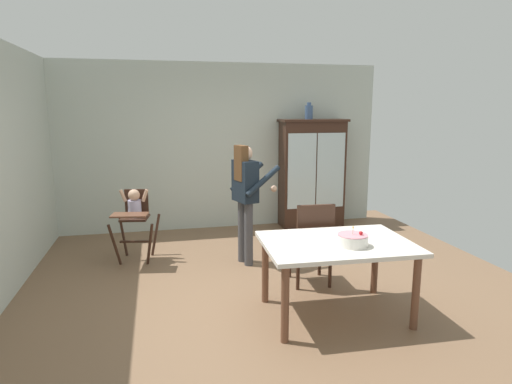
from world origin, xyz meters
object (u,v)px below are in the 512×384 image
Objects in this scene: china_cabinet at (312,173)px; ceramic_vase at (309,112)px; adult_person at (246,190)px; high_chair_with_toddler at (135,212)px; dining_table at (337,251)px; dining_chair_far_side at (313,238)px; birthday_cake at (353,240)px.

ceramic_vase is (-0.07, 0.00, 1.01)m from china_cabinet.
high_chair_with_toddler is at bearing 54.56° from adult_person.
ceramic_vase is 0.18× the size of adult_person.
dining_table is 0.72m from dining_chair_far_side.
adult_person is 1.72m from dining_table.
high_chair_with_toddler is 1.49m from adult_person.
china_cabinet is 1.90× the size of high_chair_with_toddler.
birthday_cake is at bearing -177.66° from adult_person.
dining_table is (-0.91, -3.19, -0.26)m from china_cabinet.
high_chair_with_toddler is 2.38m from dining_chair_far_side.
china_cabinet is 1.88× the size of dining_chair_far_side.
china_cabinet is at bearing -60.43° from adult_person.
dining_chair_far_side is (-0.89, -2.47, -0.35)m from china_cabinet.
dining_table is (1.94, -2.05, -0.01)m from high_chair_with_toddler.
birthday_cake is (-0.82, -3.33, -0.11)m from china_cabinet.
ceramic_vase is at bearing 75.28° from dining_table.
ceramic_vase is at bearing 32.13° from high_chair_with_toddler.
china_cabinet reaches higher than dining_chair_far_side.
ceramic_vase reaches higher than adult_person.
dining_chair_far_side reaches higher than birthday_cake.
dining_chair_far_side is (0.03, 0.71, -0.09)m from dining_table.
birthday_cake is (2.03, -2.19, 0.14)m from high_chair_with_toddler.
ceramic_vase is 0.96× the size of birthday_cake.
adult_person is at bearing -131.19° from ceramic_vase.
dining_table is at bearing 90.99° from dining_chair_far_side.
adult_person reaches higher than high_chair_with_toddler.
high_chair_with_toddler is (-2.85, -1.14, -0.25)m from china_cabinet.
adult_person is 1.87m from birthday_cake.
dining_table is at bearing -178.73° from adult_person.
china_cabinet is 6.43× the size of birthday_cake.
high_chair_with_toddler is at bearing -157.63° from ceramic_vase.
birthday_cake is at bearing -59.46° from dining_table.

